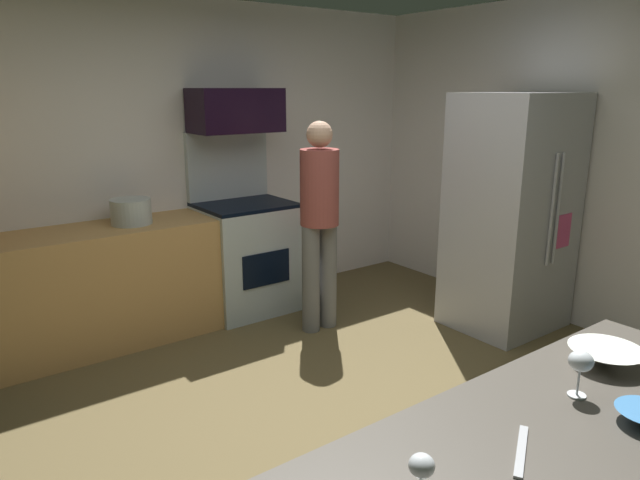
{
  "coord_description": "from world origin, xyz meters",
  "views": [
    {
      "loc": [
        -1.83,
        -2.25,
        1.89
      ],
      "look_at": [
        0.06,
        0.3,
        1.05
      ],
      "focal_mm": 32.25,
      "sensor_mm": 36.0,
      "label": 1
    }
  ],
  "objects_px": {
    "refrigerator": "(511,214)",
    "wine_glass_mid": "(581,363)",
    "microwave": "(236,110)",
    "stock_pot": "(131,212)",
    "person_cook": "(320,216)",
    "wine_glass_far": "(421,469)",
    "mixing_bowl_small": "(605,356)",
    "oven_range": "(246,252)"
  },
  "relations": [
    {
      "from": "oven_range",
      "to": "wine_glass_mid",
      "type": "height_order",
      "value": "oven_range"
    },
    {
      "from": "microwave",
      "to": "oven_range",
      "type": "bearing_deg",
      "value": -90.0
    },
    {
      "from": "mixing_bowl_small",
      "to": "wine_glass_far",
      "type": "relative_size",
      "value": 1.88
    },
    {
      "from": "mixing_bowl_small",
      "to": "person_cook",
      "type": "bearing_deg",
      "value": 77.27
    },
    {
      "from": "oven_range",
      "to": "person_cook",
      "type": "bearing_deg",
      "value": -70.49
    },
    {
      "from": "oven_range",
      "to": "mixing_bowl_small",
      "type": "distance_m",
      "value": 3.33
    },
    {
      "from": "microwave",
      "to": "stock_pot",
      "type": "height_order",
      "value": "microwave"
    },
    {
      "from": "refrigerator",
      "to": "wine_glass_mid",
      "type": "bearing_deg",
      "value": -140.02
    },
    {
      "from": "refrigerator",
      "to": "wine_glass_far",
      "type": "xyz_separation_m",
      "value": [
        -2.95,
        -1.86,
        0.07
      ]
    },
    {
      "from": "microwave",
      "to": "stock_pot",
      "type": "xyz_separation_m",
      "value": [
        -0.96,
        -0.08,
        -0.72
      ]
    },
    {
      "from": "microwave",
      "to": "wine_glass_mid",
      "type": "xyz_separation_m",
      "value": [
        -0.62,
        -3.44,
        -0.69
      ]
    },
    {
      "from": "person_cook",
      "to": "wine_glass_far",
      "type": "bearing_deg",
      "value": -121.96
    },
    {
      "from": "mixing_bowl_small",
      "to": "wine_glass_far",
      "type": "height_order",
      "value": "wine_glass_far"
    },
    {
      "from": "person_cook",
      "to": "mixing_bowl_small",
      "type": "relative_size",
      "value": 6.19
    },
    {
      "from": "person_cook",
      "to": "wine_glass_far",
      "type": "relative_size",
      "value": 11.66
    },
    {
      "from": "wine_glass_mid",
      "to": "wine_glass_far",
      "type": "height_order",
      "value": "wine_glass_mid"
    },
    {
      "from": "wine_glass_mid",
      "to": "wine_glass_far",
      "type": "bearing_deg",
      "value": -176.13
    },
    {
      "from": "refrigerator",
      "to": "mixing_bowl_small",
      "type": "height_order",
      "value": "refrigerator"
    },
    {
      "from": "oven_range",
      "to": "refrigerator",
      "type": "distance_m",
      "value": 2.22
    },
    {
      "from": "oven_range",
      "to": "wine_glass_mid",
      "type": "relative_size",
      "value": 9.53
    },
    {
      "from": "person_cook",
      "to": "wine_glass_mid",
      "type": "relative_size",
      "value": 10.3
    },
    {
      "from": "mixing_bowl_small",
      "to": "wine_glass_mid",
      "type": "relative_size",
      "value": 1.66
    },
    {
      "from": "refrigerator",
      "to": "microwave",
      "type": "bearing_deg",
      "value": 133.12
    },
    {
      "from": "stock_pot",
      "to": "microwave",
      "type": "bearing_deg",
      "value": 4.77
    },
    {
      "from": "wine_glass_far",
      "to": "mixing_bowl_small",
      "type": "bearing_deg",
      "value": 6.08
    },
    {
      "from": "mixing_bowl_small",
      "to": "wine_glass_far",
      "type": "xyz_separation_m",
      "value": [
        -1.09,
        -0.12,
        0.07
      ]
    },
    {
      "from": "oven_range",
      "to": "person_cook",
      "type": "height_order",
      "value": "person_cook"
    },
    {
      "from": "mixing_bowl_small",
      "to": "stock_pot",
      "type": "distance_m",
      "value": 3.36
    },
    {
      "from": "microwave",
      "to": "wine_glass_mid",
      "type": "bearing_deg",
      "value": -100.19
    },
    {
      "from": "microwave",
      "to": "wine_glass_far",
      "type": "relative_size",
      "value": 5.21
    },
    {
      "from": "refrigerator",
      "to": "wine_glass_mid",
      "type": "distance_m",
      "value": 2.81
    },
    {
      "from": "person_cook",
      "to": "oven_range",
      "type": "bearing_deg",
      "value": 109.51
    },
    {
      "from": "wine_glass_far",
      "to": "oven_range",
      "type": "bearing_deg",
      "value": 67.45
    },
    {
      "from": "person_cook",
      "to": "wine_glass_far",
      "type": "distance_m",
      "value": 3.16
    },
    {
      "from": "oven_range",
      "to": "stock_pot",
      "type": "distance_m",
      "value": 1.07
    },
    {
      "from": "refrigerator",
      "to": "stock_pot",
      "type": "bearing_deg",
      "value": 148.0
    },
    {
      "from": "mixing_bowl_small",
      "to": "wine_glass_far",
      "type": "bearing_deg",
      "value": -173.92
    },
    {
      "from": "wine_glass_mid",
      "to": "stock_pot",
      "type": "bearing_deg",
      "value": 95.77
    },
    {
      "from": "person_cook",
      "to": "stock_pot",
      "type": "distance_m",
      "value": 1.42
    },
    {
      "from": "wine_glass_mid",
      "to": "stock_pot",
      "type": "distance_m",
      "value": 3.38
    },
    {
      "from": "wine_glass_mid",
      "to": "stock_pot",
      "type": "height_order",
      "value": "stock_pot"
    },
    {
      "from": "mixing_bowl_small",
      "to": "stock_pot",
      "type": "height_order",
      "value": "stock_pot"
    }
  ]
}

